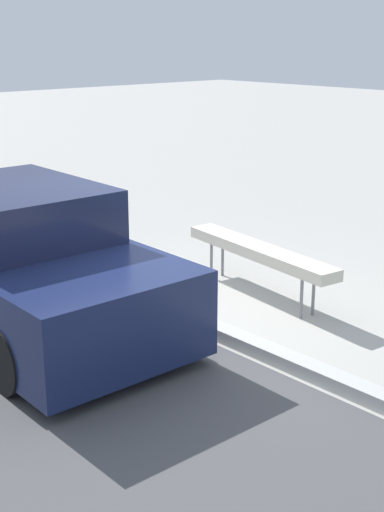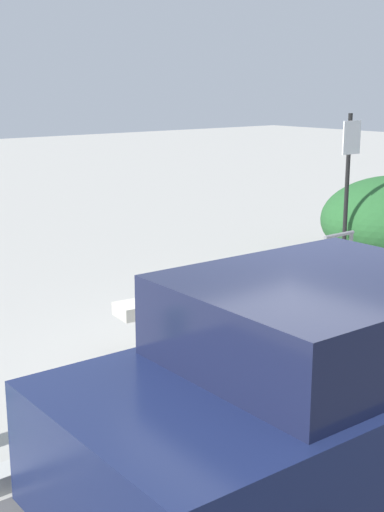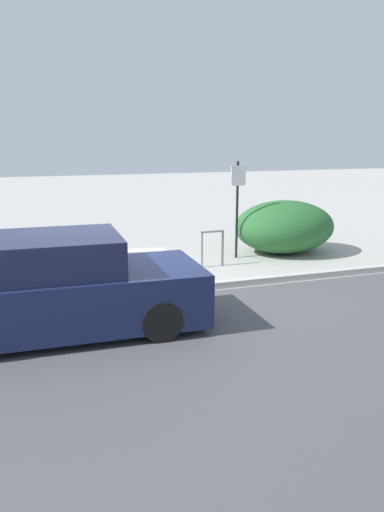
{
  "view_description": "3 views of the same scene",
  "coord_description": "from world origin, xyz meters",
  "px_view_note": "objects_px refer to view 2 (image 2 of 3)",
  "views": [
    {
      "loc": [
        5.43,
        -4.66,
        2.94
      ],
      "look_at": [
        0.16,
        0.1,
        0.72
      ],
      "focal_mm": 50.0,
      "sensor_mm": 36.0,
      "label": 1
    },
    {
      "loc": [
        -4.61,
        -4.22,
        2.69
      ],
      "look_at": [
        -0.11,
        1.36,
        0.96
      ],
      "focal_mm": 50.0,
      "sensor_mm": 36.0,
      "label": 2
    },
    {
      "loc": [
        -1.44,
        -8.59,
        2.86
      ],
      "look_at": [
        1.58,
        0.27,
        0.61
      ],
      "focal_mm": 35.0,
      "sensor_mm": 36.0,
      "label": 3
    }
  ],
  "objects_px": {
    "sign_post": "(348,180)",
    "parked_car_near": "(334,386)",
    "bench": "(219,295)",
    "bike_rack": "(338,257)"
  },
  "relations": [
    {
      "from": "parked_car_near",
      "to": "bike_rack",
      "type": "bearing_deg",
      "value": 40.91
    },
    {
      "from": "bike_rack",
      "to": "bench",
      "type": "bearing_deg",
      "value": -170.8
    },
    {
      "from": "sign_post",
      "to": "parked_car_near",
      "type": "bearing_deg",
      "value": -141.46
    },
    {
      "from": "bike_rack",
      "to": "parked_car_near",
      "type": "relative_size",
      "value": 0.2
    },
    {
      "from": "sign_post",
      "to": "bench",
      "type": "bearing_deg",
      "value": -163.23
    },
    {
      "from": "bench",
      "to": "parked_car_near",
      "type": "height_order",
      "value": "parked_car_near"
    },
    {
      "from": "bike_rack",
      "to": "sign_post",
      "type": "relative_size",
      "value": 0.36
    },
    {
      "from": "sign_post",
      "to": "parked_car_near",
      "type": "relative_size",
      "value": 0.56
    },
    {
      "from": "bike_rack",
      "to": "parked_car_near",
      "type": "bearing_deg",
      "value": -140.58
    },
    {
      "from": "bike_rack",
      "to": "parked_car_near",
      "type": "distance_m",
      "value": 4.51
    }
  ]
}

